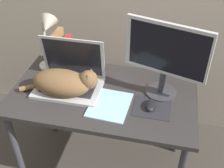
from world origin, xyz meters
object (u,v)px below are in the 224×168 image
laptop (70,78)px  book_row (62,52)px  notepad (110,105)px  cat (64,82)px  desk_lamp (47,34)px  external_monitor (166,56)px  computer_mouse (151,105)px

laptop → book_row: (-0.11, 0.18, 0.06)m
book_row → notepad: bearing=-38.9°
cat → book_row: 0.28m
desk_lamp → notepad: (0.46, -0.27, -0.26)m
laptop → book_row: size_ratio=1.52×
laptop → desk_lamp: (-0.18, 0.15, 0.21)m
laptop → notepad: bearing=-24.9°
desk_lamp → external_monitor: bearing=-7.4°
laptop → notepad: 0.31m
external_monitor → cat: bearing=-167.5°
cat → external_monitor: bearing=12.5°
cat → computer_mouse: 0.52m
computer_mouse → book_row: bearing=155.3°
computer_mouse → laptop: bearing=169.0°
computer_mouse → notepad: size_ratio=0.37×
book_row → cat: bearing=-68.1°
external_monitor → desk_lamp: (-0.73, 0.09, 0.00)m
cat → computer_mouse: (0.51, -0.03, -0.06)m
cat → external_monitor: 0.60m
cat → external_monitor: (0.56, 0.12, 0.18)m
notepad → cat: bearing=168.9°
desk_lamp → notepad: 0.59m
external_monitor → computer_mouse: external_monitor is taller
cat → notepad: cat is taller
laptop → notepad: (0.28, -0.13, -0.05)m
external_monitor → book_row: external_monitor is taller
book_row → notepad: 0.51m
laptop → external_monitor: external_monitor is taller
book_row → desk_lamp: 0.17m
external_monitor → desk_lamp: external_monitor is taller
desk_lamp → notepad: desk_lamp is taller
external_monitor → notepad: 0.41m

